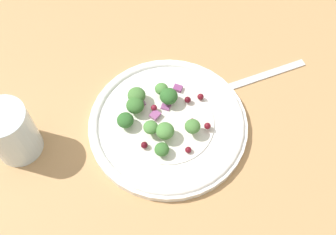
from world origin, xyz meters
The scene contains 25 objects.
ground_plane centered at (0.00, 0.00, -1.00)cm, with size 180.00×180.00×2.00cm, color tan.
plate centered at (1.38, -1.70, 0.86)cm, with size 23.53×23.53×1.70cm.
dressing_pool centered at (1.38, -1.70, 1.30)cm, with size 13.65×13.65×0.20cm, color white.
broccoli_floret_0 centered at (-0.94, -4.82, 3.17)cm, with size 2.24×2.24×2.27cm.
broccoli_floret_1 centered at (4.81, -2.40, 2.92)cm, with size 2.69×2.69×2.73cm.
broccoli_floret_2 centered at (-0.90, -0.88, 3.01)cm, with size 2.62×2.62×2.66cm.
broccoli_floret_3 centered at (-3.41, 0.11, 2.49)cm, with size 2.07×2.07×2.09cm.
broccoli_floret_4 centered at (0.27, 1.03, 3.04)cm, with size 2.12×2.12×2.14cm.
broccoli_floret_5 centered at (1.94, 4.43, 2.72)cm, with size 2.45×2.45×2.48cm.
broccoli_floret_6 centered at (5.78, 2.27, 2.89)cm, with size 2.69×2.69×2.72cm.
broccoli_floret_7 centered at (6.44, -1.57, 2.73)cm, with size 2.00×2.00×2.02cm.
broccoli_floret_8 centered at (4.10, 2.70, 2.86)cm, with size 2.67×2.67×2.70cm.
cranberry_0 centered at (-2.09, 2.27, 2.02)cm, with size 1.00×1.00×1.00cm, color #4C0A14.
cranberry_1 centered at (4.25, -5.18, 2.13)cm, with size 0.97×0.97×0.97cm, color #4C0A14.
cranberry_2 centered at (0.53, -5.16, 2.09)cm, with size 0.82×0.82×0.82cm, color #4C0A14.
cranberry_3 centered at (4.55, -7.23, 1.98)cm, with size 0.98×0.98×0.98cm, color maroon.
cranberry_4 centered at (-0.73, -7.10, 2.27)cm, with size 0.98×0.98×0.98cm, color maroon.
cranberry_5 centered at (3.66, -0.26, 2.21)cm, with size 0.94×0.94×0.94cm, color maroon.
cranberry_6 centered at (-3.80, -3.70, 1.86)cm, with size 0.92×0.92×0.92cm, color maroon.
onion_bit_0 centered at (3.99, -1.82, 1.55)cm, with size 1.32×1.20×0.31cm, color #934C84.
onion_bit_1 centered at (6.83, -4.17, 1.71)cm, with size 1.07×1.30×0.58cm, color #843D75.
onion_bit_2 centered at (5.25, 1.66, 1.57)cm, with size 1.10×0.91×0.52cm, color #A35B93.
onion_bit_3 centered at (2.59, -0.12, 1.93)cm, with size 1.37×1.20×0.52cm, color #934C84.
fork centered at (7.31, -15.46, 0.25)cm, with size 5.56×18.58×0.50cm.
water_glass centered at (1.73, 19.98, 4.44)cm, with size 6.53×6.53×8.89cm, color silver.
Camera 1 is at (-27.98, 3.38, 53.60)cm, focal length 43.75 mm.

